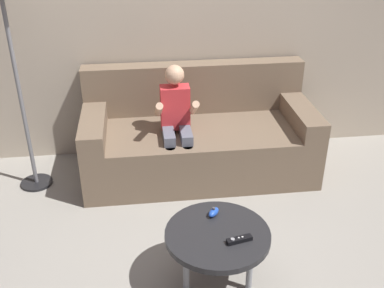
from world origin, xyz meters
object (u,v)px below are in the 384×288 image
Objects in this scene: couch at (198,138)px; coffee_table at (217,238)px; game_remote_black_near_edge at (239,240)px; nunchuk_blue at (214,212)px; person_seated_on_couch at (176,120)px.

coffee_table is (-0.07, -1.30, 0.07)m from couch.
nunchuk_blue reaches higher than game_remote_black_near_edge.
couch is at bearing 42.96° from person_seated_on_couch.
nunchuk_blue reaches higher than coffee_table.
couch reaches higher than nunchuk_blue.
couch is 3.09× the size of coffee_table.
couch is at bearing 86.50° from nunchuk_blue.
person_seated_on_couch reaches higher than coffee_table.
coffee_table is at bearing 138.35° from game_remote_black_near_edge.
game_remote_black_near_edge is at bearing -41.65° from coffee_table.
game_remote_black_near_edge is (0.10, -0.09, 0.05)m from coffee_table.
person_seated_on_couch reaches higher than game_remote_black_near_edge.
nunchuk_blue is at bearing 88.61° from coffee_table.
coffee_table is (0.11, -1.13, -0.18)m from person_seated_on_couch.
person_seated_on_couch is 0.99m from nunchuk_blue.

